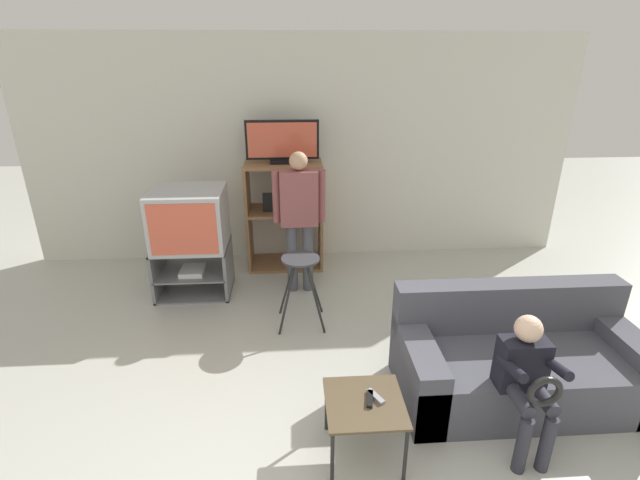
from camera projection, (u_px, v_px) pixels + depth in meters
wall_back at (302, 152)px, 5.43m from camera, size 6.40×0.06×2.60m
tv_stand at (194, 269)px, 4.90m from camera, size 0.76×0.60×0.53m
television_main at (189, 218)px, 4.68m from camera, size 0.72×0.65×0.60m
media_shelf at (285, 215)px, 5.38m from camera, size 0.87×0.51×1.25m
television_flat at (282, 143)px, 5.05m from camera, size 0.80×0.20×0.47m
folding_stool at (301, 271)px, 4.21m from camera, size 0.44×0.39×0.68m
snack_table at (364, 407)px, 2.86m from camera, size 0.48×0.48×0.42m
remote_control_black at (370, 399)px, 2.85m from camera, size 0.06×0.15×0.02m
remote_control_white at (376, 396)px, 2.87m from camera, size 0.10×0.14×0.02m
couch at (517, 361)px, 3.44m from camera, size 1.76×0.83×0.78m
person_standing_adult at (299, 210)px, 4.69m from camera, size 0.53×0.20×1.50m
person_seated_child at (527, 376)px, 2.87m from camera, size 0.33×0.43×0.91m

